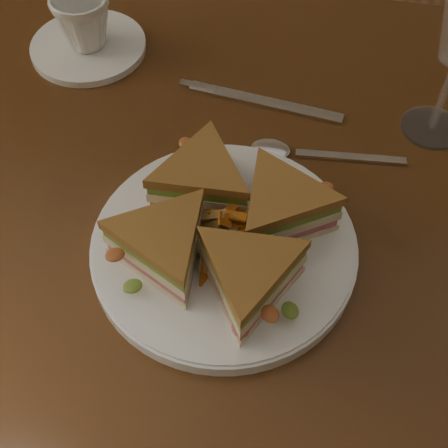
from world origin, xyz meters
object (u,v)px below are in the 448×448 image
(knife, at_px, (254,100))
(coffee_cup, at_px, (83,21))
(plate, at_px, (224,248))
(sandwich_wedges, at_px, (224,227))
(table, at_px, (253,242))
(spoon, at_px, (290,152))
(saucer, at_px, (89,47))

(knife, distance_m, coffee_cup, 0.25)
(plate, distance_m, sandwich_wedges, 0.04)
(table, height_order, plate, plate)
(plate, xyz_separation_m, knife, (-0.01, 0.23, -0.01))
(table, bearing_deg, spoon, 66.54)
(plate, xyz_separation_m, saucer, (-0.25, 0.29, -0.00))
(saucer, bearing_deg, coffee_cup, 0.00)
(knife, bearing_deg, sandwich_wedges, -81.40)
(sandwich_wedges, height_order, spoon, sandwich_wedges)
(sandwich_wedges, xyz_separation_m, spoon, (0.05, 0.15, -0.04))
(table, height_order, spoon, spoon)
(plate, distance_m, saucer, 0.38)
(coffee_cup, bearing_deg, spoon, -34.31)
(plate, bearing_deg, sandwich_wedges, 0.00)
(saucer, height_order, coffee_cup, coffee_cup)
(table, distance_m, coffee_cup, 0.37)
(sandwich_wedges, relative_size, spoon, 1.50)
(plate, height_order, spoon, plate)
(spoon, bearing_deg, coffee_cup, 149.79)
(plate, xyz_separation_m, sandwich_wedges, (0.00, 0.00, 0.04))
(plate, bearing_deg, table, 76.27)
(table, bearing_deg, saucer, 142.35)
(spoon, bearing_deg, plate, -113.10)
(table, xyz_separation_m, plate, (-0.02, -0.09, 0.11))
(sandwich_wedges, height_order, saucer, sandwich_wedges)
(spoon, distance_m, saucer, 0.33)
(knife, bearing_deg, plate, -81.40)
(spoon, height_order, saucer, same)
(plate, distance_m, spoon, 0.16)
(knife, xyz_separation_m, saucer, (-0.24, 0.06, 0.00))
(table, bearing_deg, knife, 100.45)
(saucer, bearing_deg, plate, -49.82)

